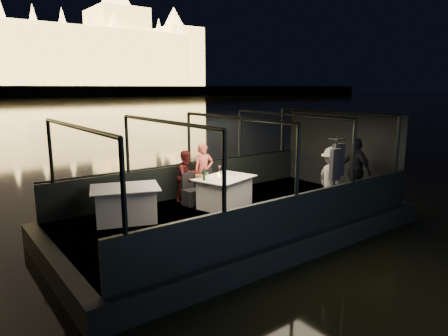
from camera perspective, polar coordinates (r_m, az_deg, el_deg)
boat_hull at (r=9.90m, az=1.41°, el=-9.20°), size 8.60×4.40×1.00m
boat_deck at (r=9.74m, az=1.42°, el=-6.56°), size 8.00×4.00×0.04m
gunwale_port at (r=11.20m, az=-4.93°, el=-1.71°), size 8.00×0.08×0.90m
gunwale_starboard at (r=8.20m, az=10.20°, el=-6.79°), size 8.00×0.08×0.90m
cabin_glass_port at (r=10.99m, az=-5.03°, el=4.14°), size 8.00×0.02×1.40m
cabin_glass_starboard at (r=7.92m, az=10.49°, el=1.14°), size 8.00×0.02×1.40m
cabin_roof_glass at (r=9.29m, az=1.49°, el=7.18°), size 8.00×4.00×0.02m
end_wall_fore at (r=7.69m, az=-22.65°, el=-3.30°), size 0.02×4.00×2.30m
end_wall_aft at (r=12.30m, az=16.24°, el=2.39°), size 0.02×4.00×2.30m
canopy_ribs at (r=9.45m, az=1.46°, el=0.21°), size 8.00×4.00×2.30m
dining_table_central at (r=10.14m, az=0.10°, el=-3.43°), size 1.69×1.41×0.77m
dining_table_aft at (r=9.33m, az=-13.85°, el=-5.10°), size 1.78×1.53×0.80m
chair_port_left at (r=10.29m, az=-4.68°, el=-2.89°), size 0.43×0.43×0.82m
chair_port_right at (r=10.67m, az=-1.88°, el=-2.33°), size 0.48×0.48×0.82m
coat_stand at (r=9.74m, az=15.55°, el=-1.37°), size 0.58×0.50×1.88m
person_woman_coral at (r=10.90m, az=-2.92°, el=-0.43°), size 0.62×0.50×1.51m
person_man_maroon at (r=10.59m, az=-5.34°, el=-0.81°), size 0.75×0.63×1.37m
passenger_stripe at (r=10.13m, az=15.18°, el=-1.15°), size 0.93×1.17×1.58m
passenger_dark at (r=11.07m, az=18.21°, el=-0.28°), size 0.59×1.06×1.70m
wine_bottle at (r=9.71m, az=-2.87°, el=-0.91°), size 0.09×0.09×0.32m
bread_basket at (r=10.02m, az=-3.67°, el=-1.18°), size 0.22×0.22×0.07m
amber_candle at (r=10.13m, az=-0.74°, el=-1.02°), size 0.06×0.06×0.09m
plate_near at (r=10.29m, az=0.97°, el=-1.00°), size 0.33×0.33×0.02m
plate_far at (r=10.14m, az=-3.04°, el=-1.20°), size 0.26×0.26×0.01m
wine_glass_white at (r=9.71m, az=-2.43°, el=-1.23°), size 0.07×0.07×0.19m
wine_glass_red at (r=10.45m, az=-0.64°, el=-0.32°), size 0.08×0.08×0.21m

